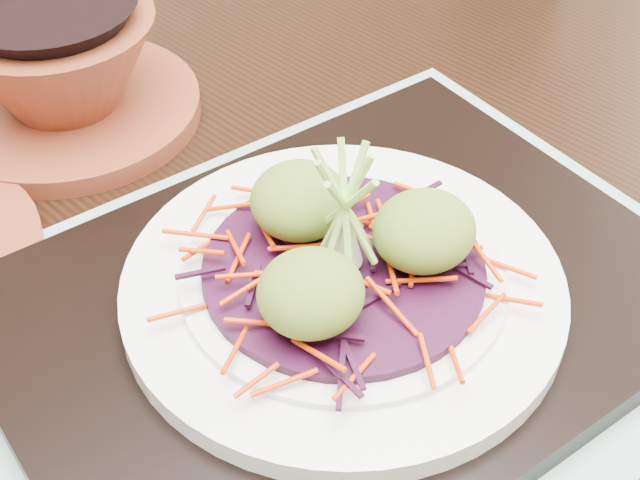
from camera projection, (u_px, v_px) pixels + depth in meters
dining_table at (316, 336)px, 0.60m from camera, size 1.21×0.90×0.70m
placemat at (342, 318)px, 0.49m from camera, size 0.42×0.33×0.00m
serving_tray at (342, 305)px, 0.48m from camera, size 0.37×0.28×0.02m
white_plate at (343, 285)px, 0.47m from camera, size 0.23×0.23×0.02m
cabbage_bed at (343, 269)px, 0.46m from camera, size 0.15×0.15×0.01m
carrot_julienne at (344, 259)px, 0.46m from camera, size 0.18×0.18×0.01m
guacamole_scoops at (345, 240)px, 0.45m from camera, size 0.13×0.11×0.04m
scallion_garnish at (345, 212)px, 0.43m from camera, size 0.05×0.05×0.08m
terracotta_bowl_set at (62, 75)px, 0.61m from camera, size 0.20×0.20×0.08m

